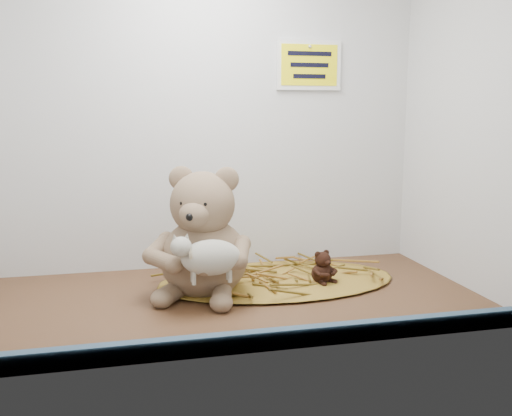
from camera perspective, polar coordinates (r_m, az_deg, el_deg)
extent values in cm
cube|color=#3B2414|center=(132.39, -3.52, -9.14)|extent=(120.00, 60.00, 0.40)
cube|color=silver|center=(154.93, -5.59, 10.52)|extent=(120.00, 0.40, 90.00)
cube|color=silver|center=(147.55, 20.30, 10.00)|extent=(0.40, 60.00, 90.00)
cube|color=#365067|center=(105.31, -0.82, -13.19)|extent=(119.28, 2.20, 3.60)
ellipsoid|color=olive|center=(144.96, 2.18, -7.20)|extent=(60.30, 35.01, 1.17)
cube|color=yellow|center=(161.56, 5.31, 14.04)|extent=(16.00, 1.20, 11.00)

